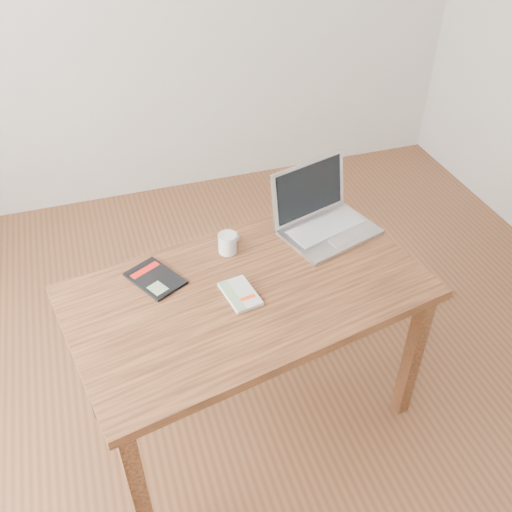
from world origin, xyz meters
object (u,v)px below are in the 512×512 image
object	(u,v)px
white_guidebook	(240,294)
black_guidebook	(155,278)
coffee_mug	(228,242)
desk	(249,306)
laptop	(322,217)

from	to	relation	value
white_guidebook	black_guidebook	world-z (taller)	white_guidebook
white_guidebook	coffee_mug	xyz separation A→B (m)	(0.03, 0.27, 0.04)
desk	black_guidebook	bearing A→B (deg)	142.53
desk	white_guidebook	world-z (taller)	white_guidebook
white_guidebook	laptop	bearing A→B (deg)	24.13
desk	coffee_mug	world-z (taller)	coffee_mug
desk	black_guidebook	distance (m)	0.37
white_guidebook	laptop	world-z (taller)	laptop
laptop	desk	bearing A→B (deg)	-163.62
desk	black_guidebook	world-z (taller)	black_guidebook
desk	laptop	xyz separation A→B (m)	(0.41, 0.27, 0.15)
laptop	coffee_mug	world-z (taller)	laptop
desk	laptop	bearing A→B (deg)	22.44
desk	coffee_mug	xyz separation A→B (m)	(-0.01, 0.24, 0.13)
white_guidebook	black_guidebook	xyz separation A→B (m)	(-0.28, 0.19, -0.00)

